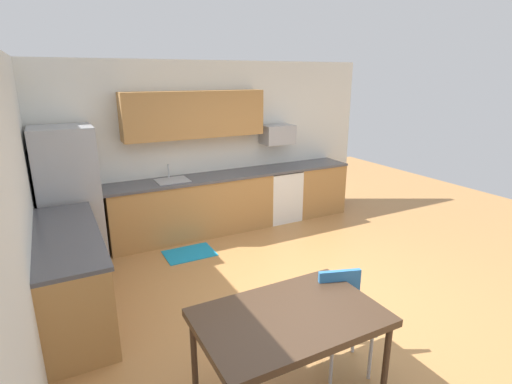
# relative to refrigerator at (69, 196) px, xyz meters

# --- Properties ---
(ground_plane) EXTENTS (12.00, 12.00, 0.00)m
(ground_plane) POSITION_rel_refrigerator_xyz_m (2.18, -2.22, -0.93)
(ground_plane) COLOR #B77F47
(wall_back) EXTENTS (5.80, 0.10, 2.70)m
(wall_back) POSITION_rel_refrigerator_xyz_m (2.18, 0.43, 0.42)
(wall_back) COLOR silver
(wall_back) RESTS_ON ground
(wall_left) EXTENTS (0.10, 5.80, 2.70)m
(wall_left) POSITION_rel_refrigerator_xyz_m (-0.47, -2.22, 0.42)
(wall_left) COLOR silver
(wall_left) RESTS_ON ground
(cabinet_run_back) EXTENTS (2.61, 0.60, 0.90)m
(cabinet_run_back) POSITION_rel_refrigerator_xyz_m (1.73, 0.08, -0.48)
(cabinet_run_back) COLOR #AD7A42
(cabinet_run_back) RESTS_ON ground
(cabinet_run_back_right) EXTENTS (0.94, 0.60, 0.90)m
(cabinet_run_back_right) POSITION_rel_refrigerator_xyz_m (4.11, 0.08, -0.48)
(cabinet_run_back_right) COLOR #AD7A42
(cabinet_run_back_right) RESTS_ON ground
(cabinet_run_left) EXTENTS (0.60, 2.00, 0.90)m
(cabinet_run_left) POSITION_rel_refrigerator_xyz_m (-0.12, -1.42, -0.48)
(cabinet_run_left) COLOR #AD7A42
(cabinet_run_left) RESTS_ON ground
(countertop_back) EXTENTS (4.80, 0.64, 0.04)m
(countertop_back) POSITION_rel_refrigerator_xyz_m (2.18, 0.08, -0.01)
(countertop_back) COLOR #4C4C51
(countertop_back) RESTS_ON cabinet_run_back
(countertop_left) EXTENTS (0.64, 2.00, 0.04)m
(countertop_left) POSITION_rel_refrigerator_xyz_m (-0.12, -1.42, -0.01)
(countertop_left) COLOR #4C4C51
(countertop_left) RESTS_ON cabinet_run_left
(upper_cabinets_back) EXTENTS (2.20, 0.34, 0.70)m
(upper_cabinets_back) POSITION_rel_refrigerator_xyz_m (1.88, 0.21, 0.97)
(upper_cabinets_back) COLOR #AD7A42
(refrigerator) EXTENTS (0.76, 0.70, 1.85)m
(refrigerator) POSITION_rel_refrigerator_xyz_m (0.00, 0.00, 0.00)
(refrigerator) COLOR #9EA0A5
(refrigerator) RESTS_ON ground
(oven_range) EXTENTS (0.60, 0.60, 0.91)m
(oven_range) POSITION_rel_refrigerator_xyz_m (3.34, 0.08, -0.47)
(oven_range) COLOR white
(oven_range) RESTS_ON ground
(microwave) EXTENTS (0.54, 0.36, 0.32)m
(microwave) POSITION_rel_refrigerator_xyz_m (3.34, 0.18, 0.57)
(microwave) COLOR #9EA0A5
(sink_basin) EXTENTS (0.48, 0.40, 0.14)m
(sink_basin) POSITION_rel_refrigerator_xyz_m (1.43, 0.08, -0.05)
(sink_basin) COLOR #A5A8AD
(sink_basin) RESTS_ON countertop_back
(sink_faucet) EXTENTS (0.02, 0.02, 0.24)m
(sink_faucet) POSITION_rel_refrigerator_xyz_m (1.43, 0.26, 0.11)
(sink_faucet) COLOR #B2B5BA
(sink_faucet) RESTS_ON countertop_back
(dining_table) EXTENTS (1.40, 0.90, 0.75)m
(dining_table) POSITION_rel_refrigerator_xyz_m (1.29, -3.45, -0.23)
(dining_table) COLOR #422D1E
(dining_table) RESTS_ON ground
(chair_near_table) EXTENTS (0.50, 0.50, 0.85)m
(chair_near_table) POSITION_rel_refrigerator_xyz_m (1.91, -3.33, -0.42)
(chair_near_table) COLOR #2D72B7
(chair_near_table) RESTS_ON ground
(floor_mat) EXTENTS (0.70, 0.50, 0.01)m
(floor_mat) POSITION_rel_refrigerator_xyz_m (1.43, -0.57, -0.92)
(floor_mat) COLOR #198CBF
(floor_mat) RESTS_ON ground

